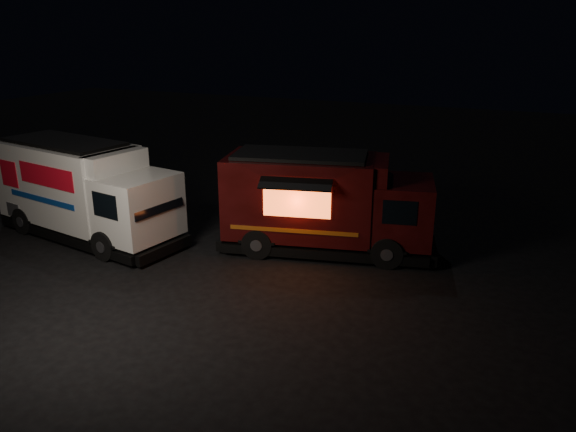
# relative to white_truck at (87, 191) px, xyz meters

# --- Properties ---
(ground) EXTENTS (80.00, 80.00, 0.00)m
(ground) POSITION_rel_white_truck_xyz_m (5.00, -1.56, -1.65)
(ground) COLOR black
(ground) RESTS_ON ground
(white_truck) EXTENTS (7.57, 3.64, 3.29)m
(white_truck) POSITION_rel_white_truck_xyz_m (0.00, 0.00, 0.00)
(white_truck) COLOR silver
(white_truck) RESTS_ON ground
(red_truck) EXTENTS (7.25, 4.03, 3.19)m
(red_truck) POSITION_rel_white_truck_xyz_m (7.89, 2.20, -0.05)
(red_truck) COLOR #3B0A0B
(red_truck) RESTS_ON ground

